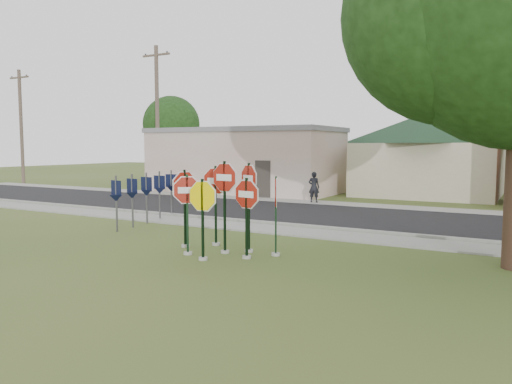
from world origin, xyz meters
The scene contains 20 objects.
ground centered at (0.00, 0.00, 0.00)m, with size 120.00×120.00×0.00m, color #38541F.
sidewalk_near centered at (0.00, 5.50, 0.03)m, with size 60.00×1.60×0.06m, color gray.
road centered at (0.00, 10.00, 0.02)m, with size 60.00×7.00×0.04m, color black.
sidewalk_far centered at (0.00, 14.30, 0.03)m, with size 60.00×1.60×0.06m, color gray.
curb centered at (0.00, 6.50, 0.07)m, with size 60.00×0.20×0.14m, color gray.
stop_sign_center centered at (0.24, 1.44, 1.72)m, with size 1.15×0.24×2.73m.
stop_sign_yellow centered at (0.20, 0.43, 1.38)m, with size 1.14×0.24×2.28m.
stop_sign_left centered at (-0.56, 0.76, 1.44)m, with size 0.89×0.64×2.35m.
stop_sign_right centered at (1.12, 1.17, 1.39)m, with size 1.08×0.24×2.29m.
stop_sign_back_right centered at (0.77, 1.89, 1.66)m, with size 0.96×0.51×2.66m.
stop_sign_back_left centered at (-0.61, 2.24, 1.58)m, with size 1.12×0.24×2.54m.
stop_sign_far_right centered at (1.64, 1.86, 1.42)m, with size 0.55×1.01×2.32m.
stop_sign_far_left centered at (-1.26, 1.57, 1.51)m, with size 0.41×1.06×2.44m.
route_sign_row centered at (-5.40, 4.50, 1.22)m, with size 1.43×4.63×2.00m.
building_stucco centered at (-9.00, 18.00, 2.15)m, with size 12.20×6.20×4.20m.
building_house centered at (2.00, 22.00, 3.65)m, with size 11.60×11.60×6.20m.
utility_pole_near centered at (-14.00, 15.20, 4.97)m, with size 2.20×0.26×9.50m.
utility_pole_far centered at (-28.00, 15.20, 4.71)m, with size 2.20×0.26×9.00m.
bg_tree_left centered at (-20.00, 24.00, 4.88)m, with size 4.90×4.90×7.35m.
pedestrian centered at (-2.40, 14.06, 0.87)m, with size 0.59×0.39×1.62m, color black.
Camera 1 is at (7.88, -10.22, 3.02)m, focal length 35.00 mm.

